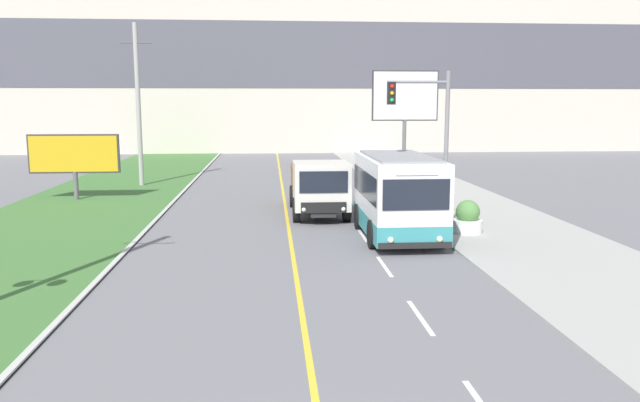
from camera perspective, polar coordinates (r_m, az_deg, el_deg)
apartment_block_background at (r=65.84m, az=-4.08°, el=12.55°), size 80.00×8.04×18.16m
city_bus at (r=23.05m, az=7.14°, el=0.40°), size 2.64×5.80×3.08m
dump_truck at (r=27.25m, az=-0.06°, el=1.18°), size 2.42×6.75×2.49m
utility_pole_far at (r=38.98m, az=-16.28°, el=8.46°), size 1.80×0.28×9.59m
traffic_light_mast at (r=23.04m, az=9.99°, el=6.12°), size 2.28×0.32×6.10m
billboard_large at (r=40.12m, az=7.78°, el=9.16°), size 4.20×0.24×6.96m
billboard_small at (r=34.25m, az=-21.57°, el=3.92°), size 4.53×0.24×3.38m
planter_round_near at (r=24.29m, az=13.34°, el=-1.56°), size 1.13×1.13×1.25m
planter_round_second at (r=28.24m, az=10.81°, el=-0.01°), size 1.07×1.07×1.26m
planter_round_third at (r=32.25m, az=8.95°, el=1.12°), size 1.04×1.04×1.22m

